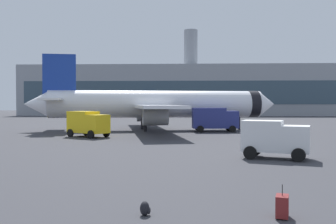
{
  "coord_description": "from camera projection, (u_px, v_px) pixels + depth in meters",
  "views": [
    {
      "loc": [
        0.01,
        -5.63,
        3.76
      ],
      "look_at": [
        -1.54,
        28.63,
        3.0
      ],
      "focal_mm": 40.42,
      "sensor_mm": 36.0,
      "label": 1
    }
  ],
  "objects": [
    {
      "name": "fuel_truck",
      "position": [
        214.0,
        119.0,
        50.34
      ],
      "size": [
        6.16,
        3.09,
        3.2
      ],
      "color": "navy",
      "rests_on": "ground"
    },
    {
      "name": "rolling_suitcase",
      "position": [
        282.0,
        206.0,
        12.41
      ],
      "size": [
        0.57,
        0.73,
        1.1
      ],
      "color": "maroon",
      "rests_on": "ground"
    },
    {
      "name": "safety_cone_mid",
      "position": [
        153.0,
        124.0,
        65.14
      ],
      "size": [
        0.44,
        0.44,
        0.66
      ],
      "color": "#F2590C",
      "rests_on": "ground"
    },
    {
      "name": "traveller_backpack",
      "position": [
        145.0,
        209.0,
        12.68
      ],
      "size": [
        0.36,
        0.4,
        0.48
      ],
      "color": "black",
      "rests_on": "ground"
    },
    {
      "name": "service_truck",
      "position": [
        88.0,
        123.0,
        42.47
      ],
      "size": [
        5.22,
        4.48,
        2.9
      ],
      "color": "yellow",
      "rests_on": "ground"
    },
    {
      "name": "terminal_building",
      "position": [
        178.0,
        91.0,
        124.1
      ],
      "size": [
        99.92,
        19.2,
        27.87
      ],
      "color": "gray",
      "rests_on": "ground"
    },
    {
      "name": "cargo_van",
      "position": [
        275.0,
        137.0,
        25.79
      ],
      "size": [
        4.81,
        3.51,
        2.6
      ],
      "color": "white",
      "rests_on": "ground"
    },
    {
      "name": "safety_cone_near",
      "position": [
        105.0,
        125.0,
        59.86
      ],
      "size": [
        0.44,
        0.44,
        0.7
      ],
      "color": "#F2590C",
      "rests_on": "ground"
    },
    {
      "name": "airplane_at_gate",
      "position": [
        156.0,
        104.0,
        53.42
      ],
      "size": [
        35.6,
        32.32,
        10.5
      ],
      "color": "white",
      "rests_on": "ground"
    }
  ]
}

